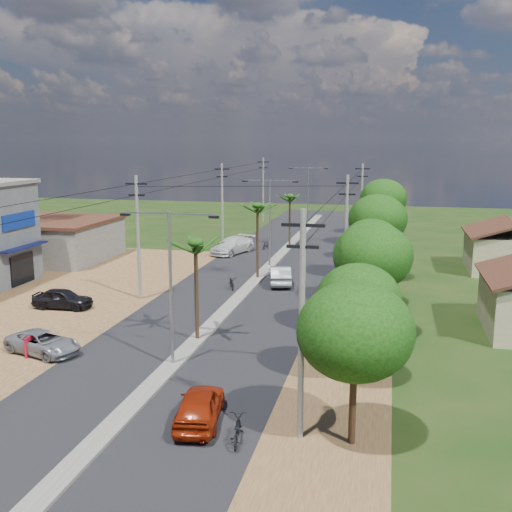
{
  "coord_description": "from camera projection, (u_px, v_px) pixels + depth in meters",
  "views": [
    {
      "loc": [
        10.58,
        -27.46,
        11.47
      ],
      "look_at": [
        1.02,
        14.91,
        3.0
      ],
      "focal_mm": 42.0,
      "sensor_mm": 36.0,
      "label": 1
    }
  ],
  "objects": [
    {
      "name": "dirt_shoulder_east",
      "position": [
        357.0,
        301.0,
        43.29
      ],
      "size": [
        5.0,
        90.0,
        0.03
      ],
      "primitive_type": "cube",
      "color": "brown",
      "rests_on": "ground"
    },
    {
      "name": "palm_median_far",
      "position": [
        290.0,
        198.0,
        64.23
      ],
      "size": [
        2.0,
        2.0,
        5.85
      ],
      "color": "black",
      "rests_on": "ground"
    },
    {
      "name": "palm_median_near",
      "position": [
        196.0,
        247.0,
        33.54
      ],
      "size": [
        2.0,
        2.0,
        6.15
      ],
      "color": "black",
      "rests_on": "ground"
    },
    {
      "name": "utility_pole_e_b",
      "position": [
        346.0,
        233.0,
        43.56
      ],
      "size": [
        1.6,
        0.24,
        9.0
      ],
      "color": "#605E56",
      "rests_on": "ground"
    },
    {
      "name": "house_east_far",
      "position": [
        510.0,
        245.0,
        52.58
      ],
      "size": [
        7.6,
        7.5,
        4.6
      ],
      "color": "#958B65",
      "rests_on": "ground"
    },
    {
      "name": "car_parked_silver",
      "position": [
        43.0,
        343.0,
        32.43
      ],
      "size": [
        4.78,
        3.2,
        1.22
      ],
      "primitive_type": "imported",
      "rotation": [
        0.0,
        0.0,
        1.28
      ],
      "color": "gray",
      "rests_on": "ground"
    },
    {
      "name": "tree_east_e",
      "position": [
        378.0,
        219.0,
        48.79
      ],
      "size": [
        4.8,
        4.8,
        7.14
      ],
      "color": "black",
      "rests_on": "ground"
    },
    {
      "name": "tree_east_f",
      "position": [
        375.0,
        221.0,
        56.76
      ],
      "size": [
        3.8,
        3.8,
        5.52
      ],
      "color": "black",
      "rests_on": "ground"
    },
    {
      "name": "roadside_sign",
      "position": [
        32.0,
        345.0,
        32.29
      ],
      "size": [
        0.15,
        1.37,
        1.14
      ],
      "rotation": [
        0.0,
        0.0,
        0.04
      ],
      "color": "#A80F22",
      "rests_on": "ground"
    },
    {
      "name": "tree_east_d",
      "position": [
        371.0,
        245.0,
        41.31
      ],
      "size": [
        4.2,
        4.2,
        6.13
      ],
      "color": "black",
      "rests_on": "ground"
    },
    {
      "name": "streetlight_far",
      "position": [
        308.0,
        192.0,
        77.73
      ],
      "size": [
        5.1,
        0.18,
        8.0
      ],
      "color": "gray",
      "rests_on": "ground"
    },
    {
      "name": "ground",
      "position": [
        173.0,
        366.0,
        30.77
      ],
      "size": [
        160.0,
        160.0,
        0.0
      ],
      "primitive_type": "plane",
      "color": "black",
      "rests_on": "ground"
    },
    {
      "name": "moto_rider_west_a",
      "position": [
        232.0,
        283.0,
        46.49
      ],
      "size": [
        1.35,
        2.05,
        1.02
      ],
      "primitive_type": "imported",
      "rotation": [
        0.0,
        0.0,
        0.38
      ],
      "color": "black",
      "rests_on": "ground"
    },
    {
      "name": "car_white_far",
      "position": [
        232.0,
        246.0,
        60.95
      ],
      "size": [
        4.06,
        6.15,
        1.66
      ],
      "primitive_type": "imported",
      "rotation": [
        0.0,
        0.0,
        -0.33
      ],
      "color": "#BBBCB7",
      "rests_on": "ground"
    },
    {
      "name": "utility_pole_e_c",
      "position": [
        361.0,
        203.0,
        64.62
      ],
      "size": [
        1.6,
        0.24,
        9.0
      ],
      "color": "#605E56",
      "rests_on": "ground"
    },
    {
      "name": "tree_east_a",
      "position": [
        355.0,
        332.0,
        22.12
      ],
      "size": [
        4.4,
        4.4,
        6.37
      ],
      "color": "black",
      "rests_on": "ground"
    },
    {
      "name": "moto_rider_east",
      "position": [
        237.0,
        431.0,
        22.89
      ],
      "size": [
        0.97,
        2.0,
        1.01
      ],
      "primitive_type": "imported",
      "rotation": [
        0.0,
        0.0,
        3.3
      ],
      "color": "black",
      "rests_on": "ground"
    },
    {
      "name": "utility_pole_e_a",
      "position": [
        302.0,
        321.0,
        22.5
      ],
      "size": [
        1.6,
        0.24,
        9.0
      ],
      "color": "#605E56",
      "rests_on": "ground"
    },
    {
      "name": "streetlight_mid",
      "position": [
        270.0,
        215.0,
        53.79
      ],
      "size": [
        5.1,
        0.18,
        8.0
      ],
      "color": "gray",
      "rests_on": "ground"
    },
    {
      "name": "palm_median_mid",
      "position": [
        258.0,
        209.0,
        48.79
      ],
      "size": [
        2.0,
        2.0,
        6.55
      ],
      "color": "black",
      "rests_on": "ground"
    },
    {
      "name": "tree_east_h",
      "position": [
        382.0,
        197.0,
        71.87
      ],
      "size": [
        4.4,
        4.4,
        6.52
      ],
      "color": "black",
      "rests_on": "ground"
    },
    {
      "name": "car_parked_dark",
      "position": [
        63.0,
        299.0,
        41.13
      ],
      "size": [
        4.16,
        1.84,
        1.39
      ],
      "primitive_type": "imported",
      "rotation": [
        0.0,
        0.0,
        1.62
      ],
      "color": "black",
      "rests_on": "ground"
    },
    {
      "name": "utility_pole_w_c",
      "position": [
        222.0,
        203.0,
        63.93
      ],
      "size": [
        1.6,
        0.24,
        9.0
      ],
      "color": "#605E56",
      "rests_on": "ground"
    },
    {
      "name": "median",
      "position": [
        252.0,
        284.0,
        47.99
      ],
      "size": [
        1.0,
        90.0,
        0.18
      ],
      "primitive_type": "cube",
      "color": "#605E56",
      "rests_on": "ground"
    },
    {
      "name": "streetlight_near",
      "position": [
        170.0,
        276.0,
        29.86
      ],
      "size": [
        5.1,
        0.18,
        8.0
      ],
      "color": "gray",
      "rests_on": "ground"
    },
    {
      "name": "low_shed",
      "position": [
        55.0,
        239.0,
        57.92
      ],
      "size": [
        10.4,
        10.4,
        3.95
      ],
      "color": "#605E56",
      "rests_on": "ground"
    },
    {
      "name": "moto_rider_west_b",
      "position": [
        266.0,
        245.0,
        63.34
      ],
      "size": [
        0.81,
        1.54,
        0.89
      ],
      "primitive_type": "imported",
      "rotation": [
        0.0,
        0.0,
        -0.28
      ],
      "color": "black",
      "rests_on": "ground"
    },
    {
      "name": "dirt_lot_west",
      "position": [
        10.0,
        307.0,
        41.67
      ],
      "size": [
        18.0,
        46.0,
        0.04
      ],
      "primitive_type": "cube",
      "color": "brown",
      "rests_on": "ground"
    },
    {
      "name": "road",
      "position": [
        243.0,
        294.0,
        45.13
      ],
      "size": [
        12.0,
        110.0,
        0.04
      ],
      "primitive_type": "cube",
      "color": "black",
      "rests_on": "ground"
    },
    {
      "name": "car_red_near",
      "position": [
        199.0,
        407.0,
        24.48
      ],
      "size": [
        2.34,
        4.48,
        1.46
      ],
      "primitive_type": "imported",
      "rotation": [
        0.0,
        0.0,
        3.29
      ],
      "color": "maroon",
      "rests_on": "ground"
    },
    {
      "name": "tree_east_g",
      "position": [
        383.0,
        199.0,
        64.03
      ],
      "size": [
        5.0,
        5.0,
        7.38
      ],
      "color": "black",
      "rests_on": "ground"
    },
    {
      "name": "car_silver_mid",
      "position": [
        280.0,
        276.0,
        47.92
      ],
      "size": [
        2.57,
        4.83,
        1.51
      ],
      "primitive_type": "imported",
      "rotation": [
        0.0,
        0.0,
        3.36
      ],
      "color": "gray",
      "rests_on": "ground"
    },
    {
      "name": "utility_pole_w_d",
      "position": [
        263.0,
        188.0,
        84.03
      ],
      "size": [
        1.6,
        0.24,
        9.0
      ],
      "color": "#605E56",
      "rests_on": "ground"
    },
    {
      "name": "utility_pole_w_b",
      "position": [
        138.0,
        235.0,
        42.87
      ],
      "size": [
        1.6,
        0.24,
        9.0
      ],
      "color": "#605E56",
      "rests_on": "ground"
    },
    {
      "name": "tree_east_c",
      "position": [
        373.0,
        256.0,
        34.45
      ],
      "size": [
        4.6,
        4.6,
        6.83
      ],
      "color": "black",
      "rests_on": "ground"
    },
    {
      "name": "tree_east_b",
      "position": [
        358.0,
        300.0,
        27.98
      ],
      "size": [
        4.0,
        4.0,
        5.83
      ],
      "color": "black",
      "rests_on": "ground"
    }
  ]
}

